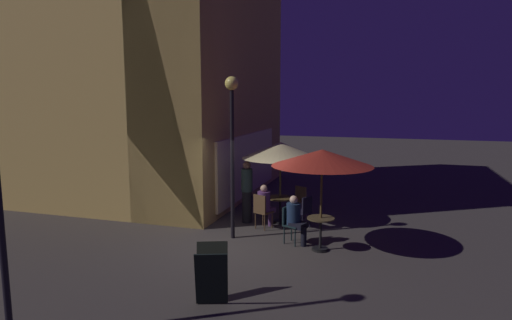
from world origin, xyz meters
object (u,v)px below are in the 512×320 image
(menu_sandwich_board, at_px, (212,275))
(cafe_chair_3, at_px, (299,199))
(cafe_table_0, at_px, (321,228))
(cafe_chair_0, at_px, (290,221))
(patron_seated_1, at_px, (265,203))
(cafe_chair_1, at_px, (262,209))
(patron_standing_2, at_px, (247,191))
(street_lamp_near_corner, at_px, (232,124))
(cafe_table_1, at_px, (280,204))
(cafe_chair_2, at_px, (304,209))
(patio_umbrella_0, at_px, (322,158))
(patio_umbrella_1, at_px, (281,150))
(patron_seated_0, at_px, (295,217))

(menu_sandwich_board, relative_size, cafe_chair_3, 1.09)
(cafe_table_0, height_order, cafe_chair_3, cafe_chair_3)
(cafe_chair_0, xyz_separation_m, patron_seated_1, (0.99, 0.93, 0.14))
(cafe_chair_1, relative_size, patron_standing_2, 0.54)
(street_lamp_near_corner, relative_size, cafe_table_0, 5.16)
(menu_sandwich_board, distance_m, cafe_table_1, 5.09)
(cafe_chair_3, bearing_deg, cafe_chair_2, 45.17)
(cafe_chair_0, bearing_deg, cafe_table_0, -0.00)
(patio_umbrella_0, xyz_separation_m, patio_umbrella_1, (1.92, 1.45, -0.10))
(cafe_table_0, xyz_separation_m, cafe_chair_2, (1.54, 0.68, 0.01))
(street_lamp_near_corner, bearing_deg, cafe_chair_3, -26.29)
(street_lamp_near_corner, xyz_separation_m, menu_sandwich_board, (-3.42, -0.88, -2.38))
(street_lamp_near_corner, bearing_deg, patron_seated_0, -89.73)
(patio_umbrella_1, distance_m, patron_standing_2, 1.51)
(menu_sandwich_board, height_order, cafe_chair_0, menu_sandwich_board)
(patio_umbrella_1, distance_m, cafe_chair_3, 1.75)
(cafe_chair_0, bearing_deg, patron_seated_1, 154.51)
(cafe_table_0, bearing_deg, cafe_chair_3, 21.65)
(cafe_table_1, xyz_separation_m, cafe_chair_3, (0.76, -0.38, 0.00))
(menu_sandwich_board, xyz_separation_m, cafe_table_0, (3.17, -1.39, 0.02))
(street_lamp_near_corner, bearing_deg, menu_sandwich_board, -165.62)
(cafe_chair_2, relative_size, patron_seated_0, 0.75)
(cafe_table_1, xyz_separation_m, patron_standing_2, (-0.25, 0.91, 0.35))
(patron_seated_1, xyz_separation_m, patron_standing_2, (0.37, 0.65, 0.21))
(cafe_chair_0, height_order, cafe_chair_3, same)
(cafe_chair_1, distance_m, cafe_chair_2, 1.16)
(cafe_chair_1, relative_size, patron_seated_0, 0.80)
(cafe_table_1, bearing_deg, cafe_table_0, -142.93)
(patio_umbrella_0, xyz_separation_m, patron_seated_0, (0.25, 0.65, -1.50))
(patio_umbrella_0, height_order, cafe_chair_3, patio_umbrella_0)
(cafe_table_0, distance_m, cafe_chair_3, 2.89)
(patio_umbrella_1, height_order, cafe_chair_1, patio_umbrella_1)
(cafe_table_1, bearing_deg, menu_sandwich_board, -179.35)
(street_lamp_near_corner, relative_size, patron_seated_0, 3.38)
(cafe_chair_1, distance_m, cafe_chair_3, 1.68)
(cafe_chair_0, bearing_deg, cafe_chair_3, 117.98)
(cafe_table_0, distance_m, cafe_table_1, 2.40)
(cafe_table_0, relative_size, patio_umbrella_1, 0.34)
(cafe_table_0, relative_size, cafe_table_1, 1.02)
(cafe_table_1, relative_size, patron_seated_0, 0.64)
(patio_umbrella_1, height_order, cafe_chair_0, patio_umbrella_1)
(cafe_table_0, xyz_separation_m, patron_seated_1, (1.30, 1.72, 0.16))
(patron_seated_0, bearing_deg, cafe_table_1, 136.85)
(cafe_table_1, distance_m, patron_standing_2, 1.01)
(menu_sandwich_board, bearing_deg, cafe_chair_1, -15.51)
(cafe_chair_2, height_order, patron_seated_0, patron_seated_0)
(menu_sandwich_board, distance_m, cafe_chair_0, 3.53)
(patio_umbrella_0, bearing_deg, street_lamp_near_corner, 83.78)
(menu_sandwich_board, distance_m, cafe_table_0, 3.47)
(patio_umbrella_1, height_order, cafe_chair_2, patio_umbrella_1)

